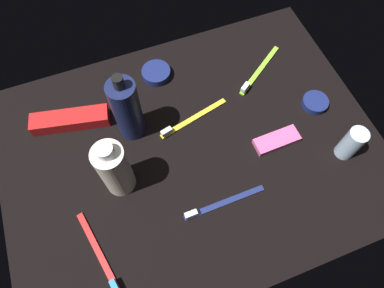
# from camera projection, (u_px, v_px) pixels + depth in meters

# --- Properties ---
(ground_plane) EXTENTS (0.84, 0.64, 0.01)m
(ground_plane) POSITION_uv_depth(u_px,v_px,m) (192.00, 151.00, 0.78)
(ground_plane) COLOR black
(lotion_bottle) EXTENTS (0.06, 0.06, 0.19)m
(lotion_bottle) POSITION_uv_depth(u_px,v_px,m) (127.00, 109.00, 0.72)
(lotion_bottle) COLOR #171E46
(lotion_bottle) RESTS_ON ground_plane
(bodywash_bottle) EXTENTS (0.06, 0.06, 0.17)m
(bodywash_bottle) POSITION_uv_depth(u_px,v_px,m) (114.00, 169.00, 0.67)
(bodywash_bottle) COLOR silver
(bodywash_bottle) RESTS_ON ground_plane
(deodorant_stick) EXTENTS (0.04, 0.04, 0.09)m
(deodorant_stick) POSITION_uv_depth(u_px,v_px,m) (351.00, 143.00, 0.73)
(deodorant_stick) COLOR silver
(deodorant_stick) RESTS_ON ground_plane
(toothbrush_navy) EXTENTS (0.18, 0.01, 0.02)m
(toothbrush_navy) POSITION_uv_depth(u_px,v_px,m) (220.00, 204.00, 0.71)
(toothbrush_navy) COLOR navy
(toothbrush_navy) RESTS_ON ground_plane
(toothbrush_lime) EXTENTS (0.16, 0.11, 0.02)m
(toothbrush_lime) POSITION_uv_depth(u_px,v_px,m) (258.00, 72.00, 0.86)
(toothbrush_lime) COLOR #8CD133
(toothbrush_lime) RESTS_ON ground_plane
(toothbrush_yellow) EXTENTS (0.18, 0.05, 0.02)m
(toothbrush_yellow) POSITION_uv_depth(u_px,v_px,m) (190.00, 120.00, 0.80)
(toothbrush_yellow) COLOR yellow
(toothbrush_yellow) RESTS_ON ground_plane
(toothbrush_red) EXTENTS (0.05, 0.18, 0.02)m
(toothbrush_red) POSITION_uv_depth(u_px,v_px,m) (101.00, 257.00, 0.66)
(toothbrush_red) COLOR red
(toothbrush_red) RESTS_ON ground_plane
(toothpaste_box_red) EXTENTS (0.18, 0.08, 0.03)m
(toothpaste_box_red) POSITION_uv_depth(u_px,v_px,m) (70.00, 120.00, 0.79)
(toothpaste_box_red) COLOR red
(toothpaste_box_red) RESTS_ON ground_plane
(snack_bar_pink) EXTENTS (0.10, 0.04, 0.01)m
(snack_bar_pink) POSITION_uv_depth(u_px,v_px,m) (277.00, 140.00, 0.78)
(snack_bar_pink) COLOR #E55999
(snack_bar_pink) RESTS_ON ground_plane
(cream_tin_left) EXTENTS (0.07, 0.07, 0.02)m
(cream_tin_left) POSITION_uv_depth(u_px,v_px,m) (156.00, 73.00, 0.86)
(cream_tin_left) COLOR navy
(cream_tin_left) RESTS_ON ground_plane
(cream_tin_right) EXTENTS (0.06, 0.06, 0.02)m
(cream_tin_right) POSITION_uv_depth(u_px,v_px,m) (315.00, 103.00, 0.82)
(cream_tin_right) COLOR navy
(cream_tin_right) RESTS_ON ground_plane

